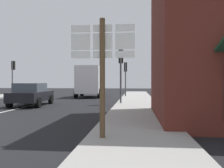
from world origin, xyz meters
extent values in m
plane|color=black|center=(0.00, 10.00, 0.00)|extent=(80.00, 80.00, 0.00)
cube|color=#9E9B96|center=(6.87, 8.00, 0.07)|extent=(2.75, 44.00, 0.14)
cube|color=black|center=(0.04, 10.27, 0.62)|extent=(2.05, 4.31, 0.60)
cube|color=#47515B|center=(0.05, 10.02, 1.19)|extent=(1.70, 2.21, 0.55)
cylinder|color=black|center=(-0.93, 11.56, 0.32)|extent=(0.27, 0.65, 0.64)
cylinder|color=black|center=(0.81, 11.68, 0.32)|extent=(0.27, 0.65, 0.64)
cylinder|color=black|center=(-0.74, 8.86, 0.32)|extent=(0.27, 0.65, 0.64)
cylinder|color=black|center=(1.01, 8.99, 0.32)|extent=(0.27, 0.65, 0.64)
cube|color=silver|center=(2.25, 18.39, 1.75)|extent=(2.40, 3.81, 2.60)
cube|color=silver|center=(2.11, 20.89, 1.45)|extent=(2.16, 1.41, 2.00)
cube|color=#47515B|center=(2.11, 20.94, 2.25)|extent=(1.76, 0.20, 0.70)
cylinder|color=black|center=(1.02, 20.78, 0.45)|extent=(0.33, 0.91, 0.90)
cylinder|color=black|center=(3.21, 20.90, 0.45)|extent=(0.33, 0.91, 0.90)
cylinder|color=black|center=(1.20, 17.38, 0.45)|extent=(0.33, 0.91, 0.90)
cylinder|color=black|center=(3.40, 17.51, 0.45)|extent=(0.33, 0.91, 0.90)
cylinder|color=brown|center=(5.95, 1.18, 1.60)|extent=(0.14, 0.14, 3.20)
cube|color=white|center=(5.37, 1.23, 2.96)|extent=(0.50, 0.03, 0.18)
cube|color=black|center=(5.37, 1.25, 2.96)|extent=(0.43, 0.01, 0.13)
cube|color=white|center=(5.37, 1.23, 2.62)|extent=(0.50, 0.03, 0.42)
cube|color=black|center=(5.37, 1.25, 2.62)|extent=(0.43, 0.01, 0.32)
cube|color=white|center=(5.37, 1.23, 2.28)|extent=(0.50, 0.03, 0.18)
cube|color=black|center=(5.37, 1.25, 2.28)|extent=(0.43, 0.01, 0.13)
cube|color=white|center=(5.95, 1.23, 2.96)|extent=(0.50, 0.03, 0.18)
cube|color=black|center=(5.95, 1.25, 2.96)|extent=(0.43, 0.01, 0.13)
cube|color=white|center=(5.95, 1.23, 2.62)|extent=(0.50, 0.03, 0.42)
cube|color=black|center=(5.95, 1.25, 2.62)|extent=(0.43, 0.01, 0.32)
cube|color=white|center=(5.95, 1.23, 2.28)|extent=(0.50, 0.03, 0.18)
cube|color=black|center=(5.95, 1.25, 2.28)|extent=(0.43, 0.01, 0.13)
cube|color=white|center=(6.53, 1.23, 2.96)|extent=(0.50, 0.03, 0.18)
cube|color=black|center=(6.53, 1.25, 2.96)|extent=(0.43, 0.01, 0.13)
cube|color=white|center=(6.53, 1.23, 2.62)|extent=(0.50, 0.03, 0.42)
cube|color=black|center=(6.53, 1.25, 2.62)|extent=(0.43, 0.01, 0.32)
cube|color=white|center=(6.53, 1.23, 2.28)|extent=(0.50, 0.03, 0.18)
cube|color=black|center=(6.53, 1.25, 2.28)|extent=(0.43, 0.01, 0.13)
cylinder|color=#47474C|center=(-5.80, 18.77, 1.84)|extent=(0.12, 0.12, 3.68)
cube|color=black|center=(-5.80, 18.97, 3.23)|extent=(0.30, 0.28, 0.90)
sphere|color=#360303|center=(-5.80, 19.11, 3.50)|extent=(0.18, 0.18, 0.18)
sphere|color=orange|center=(-5.80, 19.11, 3.22)|extent=(0.18, 0.18, 0.18)
sphere|color=black|center=(-5.80, 19.11, 2.94)|extent=(0.18, 0.18, 0.18)
cylinder|color=#47474C|center=(5.80, 11.23, 1.86)|extent=(0.12, 0.12, 3.71)
cube|color=black|center=(5.80, 11.43, 3.26)|extent=(0.30, 0.28, 0.90)
sphere|color=#360303|center=(5.80, 11.57, 3.53)|extent=(0.18, 0.18, 0.18)
sphere|color=orange|center=(5.80, 11.57, 3.25)|extent=(0.18, 0.18, 0.18)
sphere|color=black|center=(5.80, 11.57, 2.97)|extent=(0.18, 0.18, 0.18)
cylinder|color=#47474C|center=(5.80, 18.78, 1.73)|extent=(0.12, 0.12, 3.45)
cube|color=black|center=(5.80, 18.98, 3.00)|extent=(0.30, 0.28, 0.90)
sphere|color=#360303|center=(5.80, 19.12, 3.27)|extent=(0.18, 0.18, 0.18)
sphere|color=orange|center=(5.80, 19.12, 2.99)|extent=(0.18, 0.18, 0.18)
sphere|color=black|center=(5.80, 19.12, 2.71)|extent=(0.18, 0.18, 0.18)
camera|label=1|loc=(6.80, -5.01, 1.59)|focal=39.00mm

